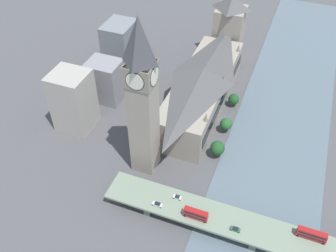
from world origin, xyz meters
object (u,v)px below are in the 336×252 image
object	(u,v)px
clock_tower	(142,98)
car_southbound_lead	(177,197)
victoria_tower	(229,28)
road_bridge	(256,231)
double_decker_bus_lead	(196,214)
car_northbound_tail	(157,204)
parliament_hall	(202,88)
car_northbound_lead	(235,229)
double_decker_bus_mid	(312,234)

from	to	relation	value
clock_tower	car_southbound_lead	xyz separation A→B (m)	(-23.38, 18.31, -36.30)
victoria_tower	road_bridge	world-z (taller)	victoria_tower
clock_tower	victoria_tower	distance (m)	117.12
double_decker_bus_lead	car_southbound_lead	distance (m)	12.90
car_northbound_tail	car_southbound_lead	distance (m)	9.65
victoria_tower	double_decker_bus_lead	bearing A→B (deg)	99.05
parliament_hall	victoria_tower	distance (m)	59.91
clock_tower	road_bridge	size ratio (longest dim) A/B	0.60
clock_tower	car_northbound_lead	world-z (taller)	clock_tower
double_decker_bus_mid	car_northbound_tail	bearing A→B (deg)	6.67
parliament_hall	double_decker_bus_mid	world-z (taller)	parliament_hall
double_decker_bus_lead	parliament_hall	bearing A→B (deg)	-74.58
car_northbound_tail	car_southbound_lead	size ratio (longest dim) A/B	1.24
car_northbound_tail	double_decker_bus_mid	bearing A→B (deg)	-173.33
parliament_hall	car_southbound_lead	bearing A→B (deg)	98.77
victoria_tower	car_northbound_lead	size ratio (longest dim) A/B	11.65
double_decker_bus_lead	double_decker_bus_mid	distance (m)	47.60
victoria_tower	car_northbound_lead	xyz separation A→B (m)	(-39.63, 139.51, -15.34)
victoria_tower	double_decker_bus_mid	world-z (taller)	victoria_tower
double_decker_bus_mid	car_northbound_tail	size ratio (longest dim) A/B	2.50
double_decker_bus_lead	clock_tower	bearing A→B (deg)	-36.24
victoria_tower	car_southbound_lead	distance (m)	134.29
victoria_tower	double_decker_bus_lead	distance (m)	142.06
victoria_tower	car_northbound_tail	bearing A→B (deg)	91.87
clock_tower	car_northbound_lead	bearing A→B (deg)	154.23
road_bridge	car_southbound_lead	size ratio (longest dim) A/B	35.42
car_northbound_lead	car_northbound_tail	size ratio (longest dim) A/B	0.88
parliament_hall	car_southbound_lead	xyz separation A→B (m)	(-11.37, 73.70, -6.31)
parliament_hall	car_northbound_lead	bearing A→B (deg)	116.24
parliament_hall	double_decker_bus_mid	distance (m)	100.60
double_decker_bus_lead	car_southbound_lead	bearing A→B (deg)	-31.99
victoria_tower	road_bridge	xyz separation A→B (m)	(-48.03, 136.00, -17.21)
victoria_tower	car_northbound_tail	xyz separation A→B (m)	(-4.56, 139.70, -15.30)
car_northbound_tail	road_bridge	bearing A→B (deg)	-175.14
road_bridge	car_northbound_tail	world-z (taller)	car_northbound_tail
victoria_tower	car_southbound_lead	world-z (taller)	victoria_tower
parliament_hall	car_northbound_tail	distance (m)	80.84
road_bridge	car_northbound_lead	world-z (taller)	car_northbound_lead
victoria_tower	parliament_hall	bearing A→B (deg)	90.06
double_decker_bus_lead	car_northbound_lead	xyz separation A→B (m)	(-17.39, -0.16, -2.00)
road_bridge	car_northbound_lead	distance (m)	9.30
victoria_tower	road_bridge	distance (m)	145.26
clock_tower	victoria_tower	bearing A→B (deg)	-95.95
road_bridge	double_decker_bus_mid	bearing A→B (deg)	-169.67
car_southbound_lead	car_northbound_lead	bearing A→B (deg)	166.85
clock_tower	car_southbound_lead	world-z (taller)	clock_tower
clock_tower	car_southbound_lead	bearing A→B (deg)	141.94
car_northbound_lead	car_southbound_lead	distance (m)	28.96
victoria_tower	double_decker_bus_lead	xyz separation A→B (m)	(-22.24, 139.67, -13.33)
double_decker_bus_lead	car_northbound_tail	world-z (taller)	double_decker_bus_lead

